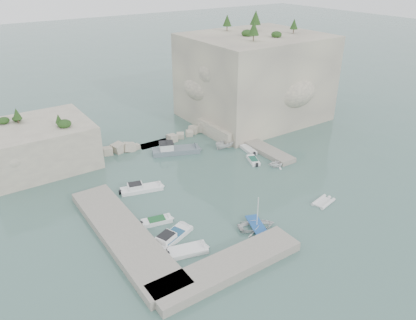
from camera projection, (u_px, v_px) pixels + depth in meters
ground at (231, 194)px, 58.28m from camera, size 400.00×400.00×0.00m
cliff_east at (254, 77)px, 83.07m from camera, size 26.00×22.00×17.00m
cliff_terrace at (229, 128)px, 77.58m from camera, size 8.00×10.00×2.50m
outcrop_west at (39, 145)px, 65.19m from camera, size 16.00×14.00×7.00m
quay_west at (124, 235)px, 48.75m from camera, size 5.00×24.00×1.10m
quay_south at (227, 267)px, 43.75m from camera, size 18.00×4.00×1.10m
ledge_east at (258, 146)px, 72.28m from camera, size 3.00×16.00×0.80m
breakwater at (154, 140)px, 73.76m from camera, size 28.00×3.00×1.40m
motorboat_e at (188, 252)px, 46.72m from camera, size 5.29×3.22×0.70m
motorboat_a at (142, 190)px, 59.17m from camera, size 6.91×3.61×1.40m
motorboat_d at (171, 240)px, 48.84m from camera, size 7.00×4.34×1.40m
motorboat_c at (157, 223)px, 51.98m from camera, size 4.45×2.39×0.70m
rowboat at (257, 228)px, 50.93m from camera, size 5.67×4.83×1.00m
inflatable_dinghy at (323, 203)px, 56.13m from camera, size 4.00×2.52×0.44m
tender_east_a at (276, 167)px, 65.97m from camera, size 3.49×3.22×1.53m
tender_east_b at (253, 162)px, 67.51m from camera, size 2.70×4.16×0.70m
tender_east_c at (248, 151)px, 71.28m from camera, size 1.99×4.42×0.70m
tender_east_d at (226, 148)px, 72.55m from camera, size 4.39×1.76×1.68m
work_boat at (176, 153)px, 70.67m from camera, size 9.29×5.72×2.20m
rowboat_mast at (258, 211)px, 49.77m from camera, size 0.10×0.10×4.20m
vegetation at (231, 31)px, 77.30m from camera, size 53.48×13.88×13.40m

